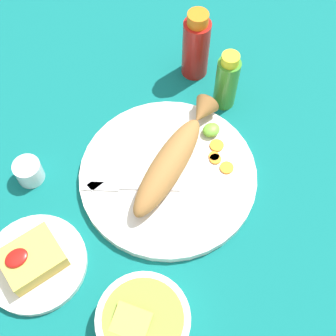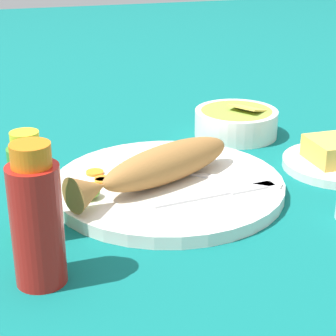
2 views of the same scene
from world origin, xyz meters
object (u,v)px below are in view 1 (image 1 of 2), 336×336
at_px(hot_sauce_bottle_green, 227,81).
at_px(salt_cup, 29,172).
at_px(fork_near, 124,187).
at_px(side_plate_fries, 36,263).
at_px(fork_far, 122,164).
at_px(hot_sauce_bottle_red, 196,46).
at_px(fried_fish, 173,158).
at_px(guacamole_bowl, 143,321).
at_px(main_plate, 168,175).

xyz_separation_m(hot_sauce_bottle_green, salt_cup, (0.42, -0.07, -0.05)).
xyz_separation_m(fork_near, side_plate_fries, (0.20, 0.03, -0.01)).
distance_m(salt_cup, side_plate_fries, 0.18).
bearing_deg(side_plate_fries, fork_far, -161.94).
bearing_deg(hot_sauce_bottle_red, fried_fish, 43.71).
bearing_deg(fork_far, hot_sauce_bottle_red, -162.65).
height_order(fork_near, hot_sauce_bottle_green, hot_sauce_bottle_green).
height_order(fork_near, side_plate_fries, fork_near).
relative_size(hot_sauce_bottle_red, guacamole_bowl, 1.08).
relative_size(fried_fish, salt_cup, 5.30).
bearing_deg(fried_fish, fork_far, -62.24).
bearing_deg(hot_sauce_bottle_green, main_plate, 21.84).
bearing_deg(side_plate_fries, hot_sauce_bottle_red, -158.63).
relative_size(fork_near, fork_far, 0.84).
xyz_separation_m(fried_fish, salt_cup, (0.23, -0.15, -0.03)).
height_order(hot_sauce_bottle_red, hot_sauce_bottle_green, hot_sauce_bottle_red).
bearing_deg(main_plate, fork_near, -14.90).
xyz_separation_m(main_plate, fork_near, (0.08, -0.02, 0.01)).
height_order(fried_fish, hot_sauce_bottle_green, hot_sauce_bottle_green).
distance_m(fork_near, salt_cup, 0.19).
bearing_deg(guacamole_bowl, salt_cup, -86.21).
relative_size(main_plate, salt_cup, 6.49).
bearing_deg(fork_far, side_plate_fries, 11.29).
height_order(salt_cup, guacamole_bowl, guacamole_bowl).
relative_size(fried_fish, fork_far, 1.50).
bearing_deg(hot_sauce_bottle_red, main_plate, 42.40).
height_order(side_plate_fries, guacamole_bowl, guacamole_bowl).
height_order(fork_far, guacamole_bowl, guacamole_bowl).
bearing_deg(side_plate_fries, main_plate, -178.53).
height_order(main_plate, fork_near, fork_near).
bearing_deg(side_plate_fries, salt_cup, -114.48).
bearing_deg(fork_near, salt_cup, -8.13).
bearing_deg(side_plate_fries, fried_fish, -176.97).
distance_m(fork_far, hot_sauce_bottle_red, 0.29).
bearing_deg(fried_fish, side_plate_fries, -22.79).
height_order(fork_far, hot_sauce_bottle_green, hot_sauce_bottle_green).
height_order(fork_near, salt_cup, salt_cup).
distance_m(main_plate, hot_sauce_bottle_green, 0.23).
height_order(hot_sauce_bottle_red, side_plate_fries, hot_sauce_bottle_red).
relative_size(fork_far, hot_sauce_bottle_green, 1.32).
xyz_separation_m(salt_cup, side_plate_fries, (0.07, 0.16, -0.01)).
relative_size(fork_far, hot_sauce_bottle_red, 1.14).
bearing_deg(hot_sauce_bottle_green, fried_fish, 21.43).
height_order(hot_sauce_bottle_red, salt_cup, hot_sauce_bottle_red).
distance_m(main_plate, salt_cup, 0.27).
bearing_deg(hot_sauce_bottle_red, fork_near, 29.51).
bearing_deg(hot_sauce_bottle_red, side_plate_fries, 21.37).
bearing_deg(guacamole_bowl, hot_sauce_bottle_red, -135.58).
relative_size(hot_sauce_bottle_red, salt_cup, 3.11).
bearing_deg(main_plate, salt_cup, -35.66).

